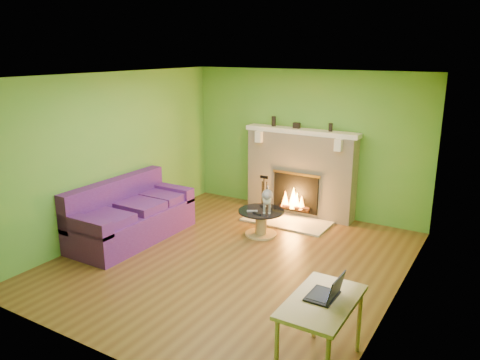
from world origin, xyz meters
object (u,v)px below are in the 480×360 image
object	(u,v)px
desk	(322,308)
cat	(267,199)
coffee_table	(261,221)
sofa	(130,216)

from	to	relation	value
desk	cat	world-z (taller)	cat
coffee_table	cat	xyz separation A→B (m)	(0.08, 0.05, 0.38)
sofa	cat	world-z (taller)	sofa
sofa	coffee_table	xyz separation A→B (m)	(1.75, 1.19, -0.12)
cat	desk	bearing A→B (deg)	-79.50
coffee_table	cat	distance (m)	0.39
sofa	desk	distance (m)	4.08
sofa	desk	bearing A→B (deg)	-20.87
coffee_table	desk	world-z (taller)	desk
sofa	coffee_table	world-z (taller)	sofa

